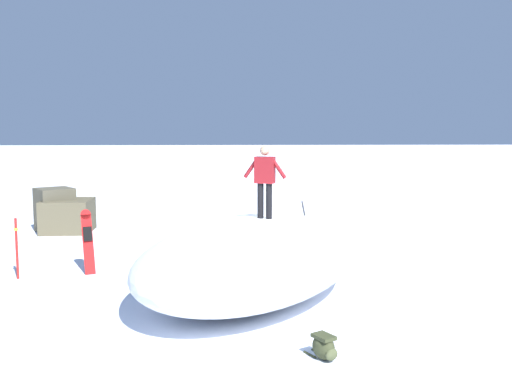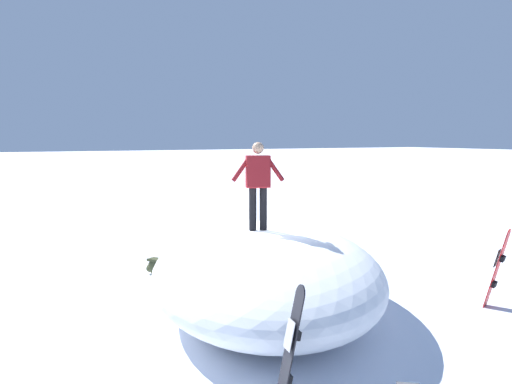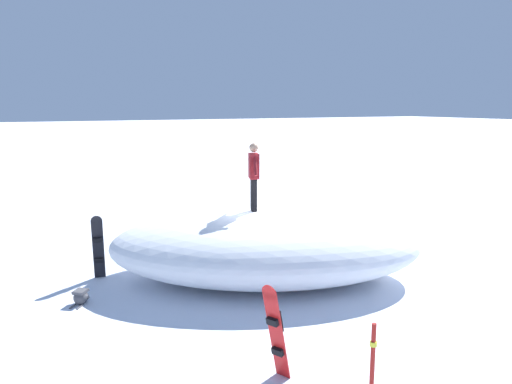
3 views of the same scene
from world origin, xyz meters
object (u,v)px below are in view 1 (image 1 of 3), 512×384
Objects in this scene: snowboard_primary_upright at (88,241)px; snowboard_secondary_upright at (307,227)px; snowboarder_standing at (265,177)px; trail_marker_pole at (17,247)px; backpack_far at (324,347)px; backpack_near at (259,247)px.

snowboard_primary_upright is 6.14m from snowboard_secondary_upright.
trail_marker_pole is at bearing 167.90° from snowboarder_standing.
snowboarder_standing reaches higher than backpack_far.
snowboard_primary_upright is 1.07× the size of trail_marker_pole.
backpack_far is at bearing -38.42° from trail_marker_pole.
snowboard_secondary_upright reaches higher than trail_marker_pole.
trail_marker_pole is (-6.06, 1.30, -1.82)m from snowboarder_standing.
snowboard_secondary_upright is 7.62m from backpack_far.
snowboard_primary_upright is at bearing -164.31° from snowboard_secondary_upright.
snowboarder_standing is 1.01× the size of snowboard_primary_upright.
backpack_far is (0.70, -4.06, -2.41)m from snowboarder_standing.
snowboarder_standing is at bearing -112.67° from snowboard_secondary_upright.
backpack_far is 0.44× the size of trail_marker_pole.
snowboard_secondary_upright is at bearing 16.26° from trail_marker_pole.
backpack_near is at bearing 88.59° from snowboarder_standing.
snowboard_secondary_upright is at bearing -24.29° from backpack_near.
snowboard_secondary_upright is 1.64m from backpack_near.
snowboarder_standing is 6.46m from trail_marker_pole.
snowboard_primary_upright is 5.13m from backpack_near.
backpack_far is at bearing -48.85° from snowboard_primary_upright.
snowboard_primary_upright is (-4.45, 1.83, -1.78)m from snowboarder_standing.
snowboard_primary_upright is 2.45× the size of backpack_far.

